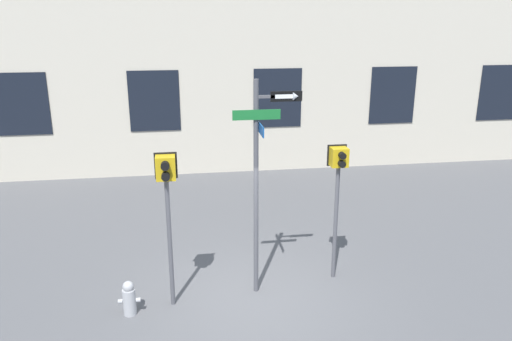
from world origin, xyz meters
name	(u,v)px	position (x,y,z in m)	size (l,w,h in m)	color
ground_plane	(252,302)	(0.00, 0.00, 0.00)	(60.00, 60.00, 0.00)	#515154
street_sign_pole	(260,171)	(0.20, 0.39, 2.43)	(1.23, 0.92, 4.07)	#4C4C51
pedestrian_signal_left	(167,189)	(-1.45, 0.16, 2.26)	(0.39, 0.40, 2.87)	#4C4C51
pedestrian_signal_right	(338,177)	(1.77, 0.70, 2.15)	(0.38, 0.40, 2.75)	#4C4C51
fire_hydrant	(129,298)	(-2.21, -0.06, 0.31)	(0.39, 0.23, 0.65)	#A5A5A8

